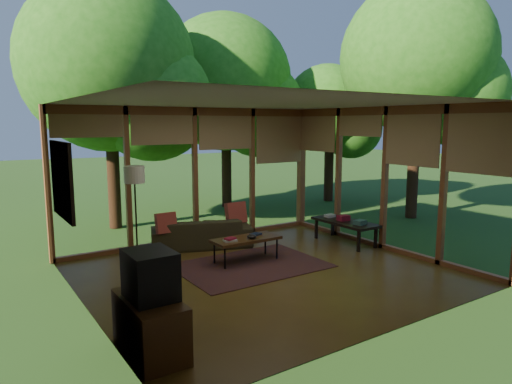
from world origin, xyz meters
TOP-DOWN VIEW (x-y plane):
  - floor at (0.00, 0.00)m, footprint 5.50×5.50m
  - ceiling at (0.00, 0.00)m, footprint 5.50×5.50m
  - wall_left at (-2.75, 0.00)m, footprint 0.04×5.00m
  - wall_front at (0.00, -2.50)m, footprint 5.50×0.04m
  - window_wall_back at (0.00, 2.50)m, footprint 5.50×0.12m
  - window_wall_right at (2.75, 0.00)m, footprint 0.12×5.00m
  - exterior_lawn at (8.00, 8.00)m, footprint 40.00×40.00m
  - tree_nw at (-1.03, 4.64)m, footprint 3.83×3.83m
  - tree_ne at (2.48, 5.61)m, footprint 3.79×3.79m
  - tree_se at (5.54, 1.57)m, footprint 3.67×3.67m
  - tree_far at (5.50, 4.67)m, footprint 2.61×2.61m
  - rug at (0.01, 0.46)m, footprint 2.42×1.71m
  - sofa at (-0.13, 2.00)m, footprint 2.05×1.35m
  - pillow_left at (-0.88, 1.95)m, footprint 0.38×0.20m
  - pillow_right at (0.62, 1.95)m, footprint 0.43×0.23m
  - ct_book_lower at (-0.27, 0.65)m, footprint 0.24×0.20m
  - ct_book_upper at (-0.27, 0.65)m, footprint 0.20×0.17m
  - ct_book_side at (0.33, 0.78)m, footprint 0.22×0.19m
  - ct_bowl at (0.13, 0.60)m, footprint 0.16×0.16m
  - media_cabinet at (-2.47, -1.45)m, footprint 0.50×1.00m
  - television at (-2.45, -1.45)m, footprint 0.45×0.55m
  - console_book_a at (2.40, 0.26)m, footprint 0.26×0.21m
  - console_book_b at (2.40, 0.71)m, footprint 0.24×0.19m
  - console_book_c at (2.40, 1.11)m, footprint 0.21×0.16m
  - floor_lamp at (-1.41, 2.01)m, footprint 0.36×0.36m
  - coffee_table at (0.08, 0.70)m, footprint 1.20×0.50m
  - side_console at (2.40, 0.66)m, footprint 0.60×1.40m
  - wall_painting at (-2.71, 1.40)m, footprint 0.06×1.35m

SIDE VIEW (x-z plane):
  - exterior_lawn at x=8.00m, z-range -0.01..-0.01m
  - floor at x=0.00m, z-range 0.00..0.00m
  - rug at x=0.01m, z-range 0.00..0.01m
  - sofa at x=-0.13m, z-range 0.00..0.56m
  - media_cabinet at x=-2.47m, z-range 0.00..0.60m
  - coffee_table at x=0.08m, z-range 0.18..0.60m
  - side_console at x=2.40m, z-range 0.18..0.64m
  - ct_book_side at x=0.33m, z-range 0.42..0.45m
  - ct_book_lower at x=-0.27m, z-range 0.42..0.46m
  - ct_bowl at x=0.13m, z-range 0.42..0.50m
  - ct_book_upper at x=-0.27m, z-range 0.45..0.48m
  - console_book_c at x=2.40m, z-range 0.45..0.51m
  - console_book_a at x=2.40m, z-range 0.45..0.54m
  - console_book_b at x=2.40m, z-range 0.46..0.56m
  - pillow_left at x=-0.88m, z-range 0.37..0.77m
  - pillow_right at x=0.62m, z-range 0.37..0.82m
  - television at x=-2.45m, z-range 0.60..1.10m
  - wall_left at x=-2.75m, z-range 0.00..2.70m
  - wall_front at x=0.00m, z-range 0.00..2.70m
  - window_wall_back at x=0.00m, z-range 0.00..2.70m
  - window_wall_right at x=2.75m, z-range 0.00..2.70m
  - floor_lamp at x=-1.41m, z-range 0.58..2.23m
  - wall_painting at x=-2.71m, z-range 0.98..2.12m
  - ceiling at x=0.00m, z-range 2.70..2.70m
  - tree_far at x=5.50m, z-range 0.75..4.90m
  - tree_ne at x=2.48m, z-range 0.80..6.21m
  - tree_nw at x=-1.03m, z-range 0.87..6.45m
  - tree_se at x=5.54m, z-range 1.06..6.87m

